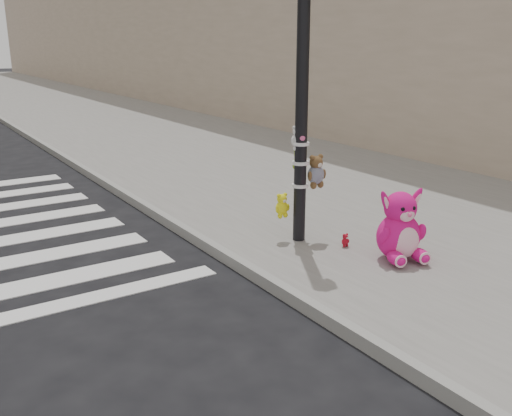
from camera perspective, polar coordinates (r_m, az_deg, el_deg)
ground at (r=5.12m, az=-7.32°, el=-15.67°), size 120.00×120.00×0.00m
sidewalk_near at (r=15.74m, az=-6.88°, el=6.64°), size 7.00×80.00×0.14m
curb_edge at (r=14.59m, az=-19.16°, el=5.08°), size 0.12×80.00×0.15m
signal_pole at (r=7.32m, az=4.72°, el=9.29°), size 0.69×0.48×4.00m
pink_bunny at (r=7.09m, az=14.20°, el=-2.19°), size 0.70×0.77×0.89m
red_teddy at (r=7.46m, az=8.91°, el=-3.20°), size 0.12×0.09×0.18m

